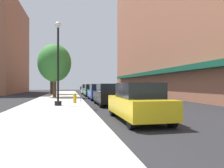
% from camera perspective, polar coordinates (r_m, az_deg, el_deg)
% --- Properties ---
extents(ground_plane, '(90.00, 90.00, 0.00)m').
position_cam_1_polar(ground_plane, '(22.83, -4.34, -4.17)').
color(ground_plane, '#232326').
extents(sidewalk_slab, '(4.80, 50.00, 0.12)m').
position_cam_1_polar(sidewalk_slab, '(23.66, -14.33, -3.88)').
color(sidewalk_slab, '#B7B2A8').
rests_on(sidewalk_slab, ground).
extents(building_right_brick, '(6.80, 40.00, 20.98)m').
position_cam_1_polar(building_right_brick, '(31.30, 15.88, 16.30)').
color(building_right_brick, '#9E6047').
rests_on(building_right_brick, ground).
extents(building_far_background, '(6.80, 18.00, 16.98)m').
position_cam_1_polar(building_far_background, '(43.85, -27.92, 8.85)').
color(building_far_background, '#9E6047').
rests_on(building_far_background, ground).
extents(lamppost, '(0.48, 0.48, 5.90)m').
position_cam_1_polar(lamppost, '(15.07, -14.67, 5.99)').
color(lamppost, black).
rests_on(lamppost, sidewalk_slab).
extents(fire_hydrant, '(0.33, 0.26, 0.79)m').
position_cam_1_polar(fire_hydrant, '(16.84, -10.25, -3.80)').
color(fire_hydrant, gold).
rests_on(fire_hydrant, sidewalk_slab).
extents(parking_meter_near, '(0.14, 0.09, 1.31)m').
position_cam_1_polar(parking_meter_near, '(17.94, -8.60, -2.21)').
color(parking_meter_near, slate).
rests_on(parking_meter_near, sidewalk_slab).
extents(tree_near, '(3.91, 3.91, 6.32)m').
position_cam_1_polar(tree_near, '(25.68, -15.57, 5.60)').
color(tree_near, '#4C3823').
rests_on(tree_near, sidewalk_slab).
extents(tree_mid, '(3.91, 3.91, 7.02)m').
position_cam_1_polar(tree_mid, '(33.71, -16.36, 5.40)').
color(tree_mid, '#422D1E').
rests_on(tree_mid, sidewalk_slab).
extents(car_yellow, '(1.80, 4.30, 1.66)m').
position_cam_1_polar(car_yellow, '(9.07, 7.19, -5.05)').
color(car_yellow, black).
rests_on(car_yellow, ground).
extents(car_black, '(1.80, 4.30, 1.66)m').
position_cam_1_polar(car_black, '(15.82, -1.05, -2.99)').
color(car_black, black).
rests_on(car_black, ground).
extents(car_blue, '(1.80, 4.30, 1.66)m').
position_cam_1_polar(car_blue, '(21.55, -3.91, -2.25)').
color(car_blue, black).
rests_on(car_blue, ground).
extents(car_green, '(1.80, 4.30, 1.66)m').
position_cam_1_polar(car_green, '(28.37, -5.80, -1.76)').
color(car_green, black).
rests_on(car_green, ground).
extents(car_white, '(1.80, 4.30, 1.66)m').
position_cam_1_polar(car_white, '(35.45, -6.99, -1.46)').
color(car_white, black).
rests_on(car_white, ground).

